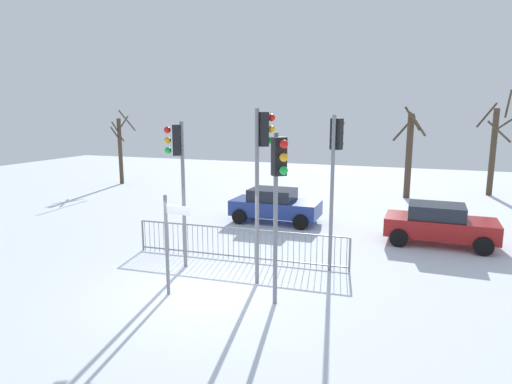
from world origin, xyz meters
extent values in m
plane|color=silver|center=(0.00, 0.00, 0.00)|extent=(60.00, 60.00, 0.00)
cylinder|color=slate|center=(-1.34, 1.54, 2.23)|extent=(0.11, 0.11, 4.47)
cube|color=black|center=(-1.48, 1.45, 3.92)|extent=(0.35, 0.39, 0.90)
sphere|color=red|center=(-1.69, 1.33, 4.22)|extent=(0.20, 0.20, 0.20)
sphere|color=orange|center=(-1.69, 1.33, 3.92)|extent=(0.20, 0.20, 0.20)
sphere|color=green|center=(-1.69, 1.33, 3.62)|extent=(0.20, 0.20, 0.20)
cylinder|color=slate|center=(2.94, 2.72, 2.33)|extent=(0.11, 0.11, 4.65)
cube|color=black|center=(3.00, 2.87, 4.10)|extent=(0.38, 0.31, 0.90)
sphere|color=red|center=(3.08, 3.11, 4.40)|extent=(0.20, 0.20, 0.20)
sphere|color=orange|center=(3.08, 3.11, 4.10)|extent=(0.20, 0.20, 0.20)
sphere|color=green|center=(3.08, 3.11, 3.80)|extent=(0.20, 0.20, 0.20)
cylinder|color=slate|center=(2.08, -0.05, 2.13)|extent=(0.11, 0.11, 4.26)
cube|color=black|center=(2.19, -0.18, 3.71)|extent=(0.38, 0.38, 0.90)
sphere|color=red|center=(2.36, -0.36, 4.01)|extent=(0.20, 0.20, 0.20)
sphere|color=orange|center=(2.36, -0.36, 3.71)|extent=(0.20, 0.20, 0.20)
sphere|color=green|center=(2.36, -0.36, 3.41)|extent=(0.20, 0.20, 0.20)
cylinder|color=slate|center=(1.21, 1.02, 2.41)|extent=(0.11, 0.11, 4.83)
cube|color=black|center=(1.34, 1.13, 4.28)|extent=(0.38, 0.39, 0.90)
sphere|color=red|center=(1.52, 1.30, 4.58)|extent=(0.20, 0.20, 0.20)
sphere|color=orange|center=(1.52, 1.30, 4.28)|extent=(0.20, 0.20, 0.20)
sphere|color=green|center=(1.52, 1.30, 3.98)|extent=(0.20, 0.20, 0.20)
cylinder|color=slate|center=(-0.72, -0.49, 1.33)|extent=(0.09, 0.09, 2.66)
cube|color=white|center=(-0.33, -0.54, 2.31)|extent=(0.70, 0.12, 0.22)
cube|color=slate|center=(0.00, 2.66, 1.05)|extent=(7.05, 0.39, 0.04)
cube|color=slate|center=(0.00, 2.66, 0.12)|extent=(7.05, 0.39, 0.04)
cylinder|color=slate|center=(-3.44, 2.49, 0.53)|extent=(0.02, 0.02, 1.05)
cylinder|color=slate|center=(-3.26, 2.50, 0.53)|extent=(0.02, 0.02, 1.05)
cylinder|color=slate|center=(-3.07, 2.51, 0.53)|extent=(0.02, 0.02, 1.05)
cylinder|color=slate|center=(-2.89, 2.52, 0.53)|extent=(0.02, 0.02, 1.05)
cylinder|color=slate|center=(-2.71, 2.52, 0.53)|extent=(0.02, 0.02, 1.05)
cylinder|color=slate|center=(-2.53, 2.53, 0.53)|extent=(0.02, 0.02, 1.05)
cylinder|color=slate|center=(-2.35, 2.54, 0.53)|extent=(0.02, 0.02, 1.05)
cylinder|color=slate|center=(-2.17, 2.55, 0.53)|extent=(0.02, 0.02, 1.05)
cylinder|color=slate|center=(-1.99, 2.56, 0.53)|extent=(0.02, 0.02, 1.05)
cylinder|color=slate|center=(-1.81, 2.57, 0.53)|extent=(0.02, 0.02, 1.05)
cylinder|color=slate|center=(-1.63, 2.58, 0.53)|extent=(0.02, 0.02, 1.05)
cylinder|color=slate|center=(-1.45, 2.59, 0.53)|extent=(0.02, 0.02, 1.05)
cylinder|color=slate|center=(-1.27, 2.60, 0.53)|extent=(0.02, 0.02, 1.05)
cylinder|color=slate|center=(-1.09, 2.61, 0.53)|extent=(0.02, 0.02, 1.05)
cylinder|color=slate|center=(-0.91, 2.61, 0.53)|extent=(0.02, 0.02, 1.05)
cylinder|color=slate|center=(-0.73, 2.62, 0.53)|extent=(0.02, 0.02, 1.05)
cylinder|color=slate|center=(-0.55, 2.63, 0.53)|extent=(0.02, 0.02, 1.05)
cylinder|color=slate|center=(-0.37, 2.64, 0.53)|extent=(0.02, 0.02, 1.05)
cylinder|color=slate|center=(-0.18, 2.65, 0.53)|extent=(0.02, 0.02, 1.05)
cylinder|color=slate|center=(0.00, 2.66, 0.53)|extent=(0.02, 0.02, 1.05)
cylinder|color=slate|center=(0.18, 2.67, 0.53)|extent=(0.02, 0.02, 1.05)
cylinder|color=slate|center=(0.36, 2.68, 0.53)|extent=(0.02, 0.02, 1.05)
cylinder|color=slate|center=(0.54, 2.69, 0.53)|extent=(0.02, 0.02, 1.05)
cylinder|color=slate|center=(0.72, 2.69, 0.53)|extent=(0.02, 0.02, 1.05)
cylinder|color=slate|center=(0.90, 2.70, 0.53)|extent=(0.02, 0.02, 1.05)
cylinder|color=slate|center=(1.08, 2.71, 0.53)|extent=(0.02, 0.02, 1.05)
cylinder|color=slate|center=(1.26, 2.72, 0.53)|extent=(0.02, 0.02, 1.05)
cylinder|color=slate|center=(1.44, 2.73, 0.53)|extent=(0.02, 0.02, 1.05)
cylinder|color=slate|center=(1.62, 2.74, 0.53)|extent=(0.02, 0.02, 1.05)
cylinder|color=slate|center=(1.80, 2.75, 0.53)|extent=(0.02, 0.02, 1.05)
cylinder|color=slate|center=(1.98, 2.76, 0.53)|extent=(0.02, 0.02, 1.05)
cylinder|color=slate|center=(2.16, 2.77, 0.53)|extent=(0.02, 0.02, 1.05)
cylinder|color=slate|center=(2.34, 2.77, 0.53)|extent=(0.02, 0.02, 1.05)
cylinder|color=slate|center=(2.52, 2.78, 0.53)|extent=(0.02, 0.02, 1.05)
cylinder|color=slate|center=(2.70, 2.79, 0.53)|extent=(0.02, 0.02, 1.05)
cylinder|color=slate|center=(2.89, 2.80, 0.53)|extent=(0.02, 0.02, 1.05)
cylinder|color=slate|center=(3.07, 2.81, 0.53)|extent=(0.02, 0.02, 1.05)
cylinder|color=slate|center=(3.25, 2.82, 0.53)|extent=(0.02, 0.02, 1.05)
cylinder|color=slate|center=(3.43, 2.83, 0.53)|extent=(0.02, 0.02, 1.05)
cylinder|color=slate|center=(-3.53, 2.48, 0.53)|extent=(0.06, 0.06, 1.05)
cylinder|color=slate|center=(3.52, 2.83, 0.53)|extent=(0.06, 0.06, 1.05)
cube|color=navy|center=(-0.39, 7.84, 0.65)|extent=(3.81, 1.73, 0.65)
cube|color=#1E232D|center=(-0.54, 7.84, 1.20)|extent=(1.91, 1.51, 0.55)
cylinder|color=black|center=(0.97, 8.68, 0.32)|extent=(0.64, 0.22, 0.64)
cylinder|color=black|center=(0.96, 6.98, 0.32)|extent=(0.64, 0.22, 0.64)
cylinder|color=black|center=(-1.73, 8.70, 0.32)|extent=(0.64, 0.22, 0.64)
cylinder|color=black|center=(-1.74, 7.00, 0.32)|extent=(0.64, 0.22, 0.64)
cube|color=maroon|center=(6.19, 6.76, 0.65)|extent=(3.85, 1.81, 0.65)
cube|color=#1E232D|center=(6.04, 6.77, 1.20)|extent=(1.94, 1.55, 0.55)
cylinder|color=black|center=(7.57, 7.57, 0.32)|extent=(0.65, 0.24, 0.64)
cylinder|color=black|center=(7.52, 5.87, 0.32)|extent=(0.65, 0.24, 0.64)
cylinder|color=black|center=(4.87, 7.65, 0.32)|extent=(0.65, 0.24, 0.64)
cylinder|color=black|center=(4.82, 5.95, 0.32)|extent=(0.65, 0.24, 0.64)
cylinder|color=#473828|center=(4.89, 15.69, 2.34)|extent=(0.35, 0.35, 4.69)
cylinder|color=#473828|center=(4.97, 15.28, 4.41)|extent=(0.93, 0.29, 1.31)
cylinder|color=#473828|center=(4.54, 16.22, 3.86)|extent=(1.20, 0.85, 1.42)
cylinder|color=#473828|center=(5.24, 15.27, 4.12)|extent=(0.98, 0.85, 1.33)
cylinder|color=#473828|center=(9.39, 18.14, 2.49)|extent=(0.32, 0.32, 4.98)
cylinder|color=#473828|center=(9.96, 18.47, 4.13)|extent=(0.79, 1.24, 0.78)
cylinder|color=#473828|center=(8.98, 18.65, 4.60)|extent=(1.16, 0.97, 1.42)
cylinder|color=#473828|center=(9.93, 18.14, 5.21)|extent=(0.12, 1.17, 1.52)
cylinder|color=#473828|center=(9.51, 17.52, 3.70)|extent=(1.34, 0.36, 1.23)
cylinder|color=#473828|center=(-13.34, 14.37, 2.18)|extent=(0.26, 0.26, 4.37)
cylinder|color=#473828|center=(-13.38, 14.01, 3.39)|extent=(0.79, 0.19, 0.88)
cylinder|color=#473828|center=(-13.35, 14.80, 3.98)|extent=(0.95, 0.13, 1.14)
cylinder|color=#473828|center=(-13.19, 14.04, 3.51)|extent=(0.75, 0.41, 1.32)
cylinder|color=#473828|center=(-12.61, 14.31, 4.22)|extent=(0.21, 1.52, 1.37)
camera|label=1|loc=(5.12, -9.82, 4.70)|focal=30.46mm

